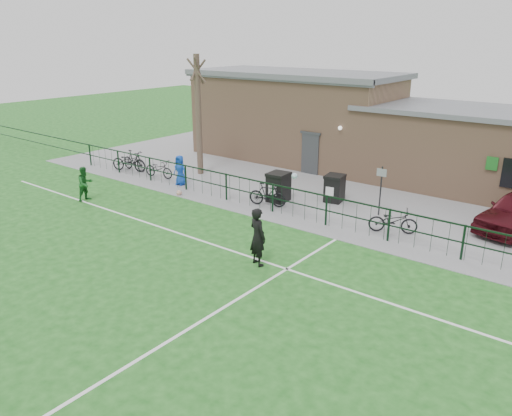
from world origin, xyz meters
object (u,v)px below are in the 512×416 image
Objects in this scene: bicycle_d at (267,195)px; spectator_child at (180,170)px; bare_tree at (198,116)px; sign_post at (380,191)px; wheelie_bin_right at (335,189)px; bicycle_a at (129,161)px; bicycle_b at (134,161)px; wheelie_bin_left at (278,188)px; outfield_player at (85,184)px; bicycle_c at (159,169)px; ball_ground at (179,193)px; bicycle_e at (393,221)px.

bicycle_d is 5.22m from spectator_child.
sign_post is at bearing -1.27° from bare_tree.
wheelie_bin_right is 2.38m from sign_post.
bicycle_a is 1.10× the size of bicycle_b.
spectator_child is at bearing -175.06° from wheelie_bin_left.
outfield_player is at bearing 106.96° from bicycle_d.
bare_tree reaches higher than spectator_child.
bicycle_c is 7.00m from bicycle_d.
wheelie_bin_left is 0.72× the size of bicycle_d.
wheelie_bin_right is at bearing -98.18° from bicycle_a.
sign_post is 8.85m from ball_ground.
spectator_child is at bearing -168.76° from sign_post.
bicycle_b is at bearing -151.25° from bare_tree.
bicycle_d is 0.95× the size of bicycle_e.
bicycle_d is (9.08, -0.33, -0.05)m from bicycle_b.
ball_ground is (5.01, -1.55, -0.44)m from bicycle_b.
bicycle_d is at bearing -19.26° from bare_tree.
wheelie_bin_right is at bearing -83.46° from bicycle_c.
bare_tree is 6.47m from wheelie_bin_left.
bare_tree reaches higher than bicycle_c.
wheelie_bin_left is at bearing 60.64° from bicycle_e.
bicycle_c is at bearing 66.23° from bicycle_e.
bicycle_a is 14.62m from bicycle_e.
spectator_child is (-9.40, -1.87, -0.28)m from sign_post.
bicycle_d is at bearing -156.23° from sign_post.
bicycle_a is at bearing 74.36° from bicycle_d.
bicycle_c is 1.81m from spectator_child.
ball_ground is (2.93, -1.42, -0.35)m from bicycle_c.
bicycle_b is at bearing 170.61° from spectator_child.
wheelie_bin_left is 4.36m from sign_post.
bare_tree reaches higher than bicycle_b.
ball_ground is (-8.25, -3.07, -0.90)m from sign_post.
outfield_player is (-10.91, -6.05, -0.27)m from sign_post.
bicycle_d reaches higher than bicycle_c.
bicycle_b reaches higher than bicycle_e.
bicycle_c is at bearing 154.17° from ball_ground.
bicycle_a is at bearing 165.67° from ball_ground.
wheelie_bin_right reaches higher than bicycle_b.
bicycle_c is (2.23, 0.10, -0.07)m from bicycle_a.
wheelie_bin_left is 0.82× the size of spectator_child.
ball_ground is at bearing -50.23° from spectator_child.
spectator_child is (4.00, -0.12, 0.20)m from bicycle_a.
ball_ground is (2.66, 2.98, -0.63)m from outfield_player.
bicycle_c is (-11.18, -1.65, -0.55)m from sign_post.
bicycle_e is (14.62, 0.30, -0.06)m from bicycle_a.
bare_tree is 11.70m from bicycle_e.
spectator_child is (3.86, -0.35, 0.18)m from bicycle_b.
wheelie_bin_left reaches higher than bicycle_c.
wheelie_bin_right is at bearing 168.77° from sign_post.
bicycle_b reaches higher than bicycle_d.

